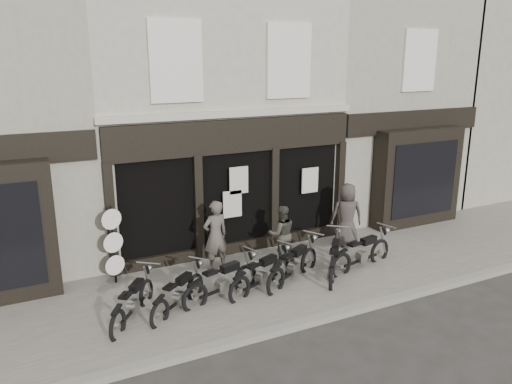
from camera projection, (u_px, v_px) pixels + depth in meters
name	position (u px, v px, depth m)	size (l,w,h in m)	color
ground_plane	(289.00, 298.00, 11.77)	(90.00, 90.00, 0.00)	#2D2B28
pavement	(271.00, 281.00, 12.53)	(30.00, 4.20, 0.12)	#625C56
kerb	(318.00, 319.00, 10.67)	(30.00, 0.25, 0.13)	gray
central_building	(197.00, 103.00, 15.85)	(7.30, 6.22, 8.34)	beige
neighbour_right	(359.00, 98.00, 18.55)	(5.60, 6.73, 8.34)	#A19B88
filler_right	(505.00, 90.00, 22.13)	(11.00, 6.00, 8.20)	#A19B88
motorcycle_0	(133.00, 305.00, 10.60)	(1.47, 1.79, 1.00)	black
motorcycle_1	(179.00, 297.00, 10.98)	(1.73, 1.49, 0.99)	black
motorcycle_2	(222.00, 285.00, 11.51)	(2.13, 0.94, 1.05)	black
motorcycle_3	(262.00, 277.00, 11.92)	(2.05, 1.09, 1.04)	black
motorcycle_4	(294.00, 268.00, 12.39)	(2.09, 1.35, 1.09)	black
motorcycle_5	(334.00, 262.00, 12.78)	(1.64, 1.89, 1.08)	black
motorcycle_6	(362.00, 256.00, 13.15)	(2.25, 0.82, 1.09)	black
man_left	(215.00, 236.00, 12.80)	(0.69, 0.45, 1.88)	#4F4941
man_centre	(282.00, 234.00, 13.42)	(0.76, 0.59, 1.57)	#3A382F
man_right	(347.00, 215.00, 14.52)	(0.92, 0.60, 1.88)	#3B3531
advert_sign_post	(114.00, 249.00, 12.07)	(0.50, 0.33, 2.09)	black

